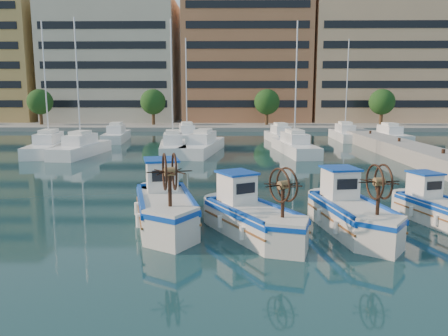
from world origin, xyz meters
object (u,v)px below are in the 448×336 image
Objects in this scene: fishing_boat_b at (251,214)px; fishing_boat_c at (351,210)px; fishing_boat_d at (439,207)px; fishing_boat_a at (165,203)px.

fishing_boat_c reaches higher than fishing_boat_b.
fishing_boat_b is 0.97× the size of fishing_boat_c.
fishing_boat_d is (7.66, 1.63, -0.09)m from fishing_boat_b.
fishing_boat_b is 7.83m from fishing_boat_d.
fishing_boat_a is at bearing 129.85° from fishing_boat_b.
fishing_boat_a is 1.28× the size of fishing_boat_d.
fishing_boat_b is 1.14× the size of fishing_boat_d.
fishing_boat_c is at bearing 179.58° from fishing_boat_d.
fishing_boat_c is 4.00m from fishing_boat_d.
fishing_boat_d is at bearing -11.99° from fishing_boat_a.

